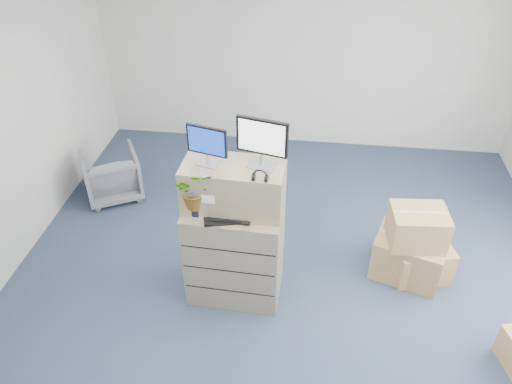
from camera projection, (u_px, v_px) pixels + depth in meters
ground at (283, 311)px, 5.06m from camera, size 7.00×7.00×0.00m
wall_back at (307, 54)px, 7.08m from camera, size 6.00×0.02×2.80m
filing_cabinet_lower at (235, 253)px, 4.98m from camera, size 0.95×0.60×1.08m
filing_cabinet_upper at (234, 187)px, 4.57m from camera, size 0.94×0.50×0.46m
monitor_left at (207, 144)px, 4.33m from camera, size 0.37×0.19×0.38m
monitor_right at (262, 141)px, 4.28m from camera, size 0.46×0.23×0.46m
headphones at (260, 176)px, 4.23m from camera, size 0.13×0.02×0.13m
keyboard at (229, 218)px, 4.55m from camera, size 0.48×0.29×0.02m
mouse at (268, 218)px, 4.54m from camera, size 0.10×0.07×0.03m
water_bottle at (237, 198)px, 4.60m from camera, size 0.07×0.07×0.26m
phone_dock at (233, 205)px, 4.65m from camera, size 0.06×0.05×0.14m
external_drive at (269, 202)px, 4.71m from camera, size 0.20×0.15×0.06m
tissue_box at (267, 198)px, 4.64m from camera, size 0.28×0.18×0.10m
potted_plant at (196, 194)px, 4.49m from camera, size 0.46×0.48×0.40m
office_chair at (111, 173)px, 6.49m from camera, size 0.91×0.89×0.70m
cardboard_boxes at (427, 262)px, 5.20m from camera, size 1.67×1.69×0.88m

